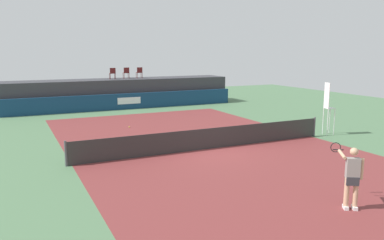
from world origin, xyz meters
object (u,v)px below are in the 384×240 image
(spectator_chair_left, at_px, (126,72))
(spectator_chair_center, at_px, (139,72))
(net_post_near, at_px, (66,154))
(tennis_ball, at_px, (129,127))
(spectator_chair_far_left, at_px, (113,73))
(tennis_player, at_px, (352,176))
(umpire_chair, at_px, (328,105))
(net_post_far, at_px, (314,127))

(spectator_chair_left, relative_size, spectator_chair_center, 1.00)
(net_post_near, relative_size, tennis_ball, 14.71)
(spectator_chair_far_left, relative_size, spectator_chair_center, 1.00)
(net_post_near, xyz_separation_m, tennis_player, (6.59, -7.67, 0.46))
(spectator_chair_left, bearing_deg, umpire_chair, -67.23)
(net_post_far, xyz_separation_m, tennis_player, (-5.81, -7.67, 0.46))
(net_post_far, bearing_deg, net_post_near, 180.00)
(spectator_chair_far_left, bearing_deg, net_post_near, -110.59)
(spectator_chair_left, distance_m, tennis_player, 23.06)
(spectator_chair_left, bearing_deg, net_post_near, -114.07)
(umpire_chair, xyz_separation_m, net_post_near, (-13.27, -0.02, -1.09))
(spectator_chair_center, relative_size, tennis_player, 0.50)
(net_post_far, xyz_separation_m, tennis_ball, (-8.03, 6.38, -0.46))
(spectator_chair_left, height_order, tennis_ball, spectator_chair_left)
(spectator_chair_center, distance_m, umpire_chair, 16.17)
(spectator_chair_far_left, height_order, tennis_ball, spectator_chair_far_left)
(spectator_chair_left, distance_m, net_post_near, 16.93)
(spectator_chair_center, relative_size, net_post_near, 0.89)
(umpire_chair, height_order, net_post_near, umpire_chair)
(spectator_chair_far_left, distance_m, net_post_near, 16.31)
(spectator_chair_center, bearing_deg, tennis_player, -93.32)
(spectator_chair_left, relative_size, net_post_near, 0.89)
(spectator_chair_far_left, xyz_separation_m, umpire_chair, (7.59, -15.11, -1.11))
(net_post_far, distance_m, tennis_ball, 10.27)
(tennis_player, bearing_deg, net_post_far, 52.82)
(umpire_chair, distance_m, net_post_near, 13.31)
(spectator_chair_left, bearing_deg, net_post_far, -70.08)
(spectator_chair_far_left, relative_size, net_post_far, 0.89)
(net_post_near, bearing_deg, spectator_chair_center, 62.55)
(net_post_near, bearing_deg, spectator_chair_far_left, 69.41)
(net_post_near, bearing_deg, umpire_chair, 0.08)
(umpire_chair, distance_m, tennis_player, 10.20)
(spectator_chair_far_left, bearing_deg, spectator_chair_center, 2.78)
(spectator_chair_far_left, height_order, umpire_chair, spectator_chair_far_left)
(spectator_chair_center, xyz_separation_m, net_post_near, (-7.92, -15.24, -2.19))
(spectator_chair_center, xyz_separation_m, umpire_chair, (5.35, -15.22, -1.11))
(spectator_chair_center, relative_size, umpire_chair, 0.32)
(spectator_chair_left, height_order, tennis_player, spectator_chair_left)
(spectator_chair_left, distance_m, umpire_chair, 16.64)
(umpire_chair, height_order, net_post_far, umpire_chair)
(spectator_chair_left, relative_size, net_post_far, 0.89)
(spectator_chair_far_left, bearing_deg, tennis_ball, -98.55)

